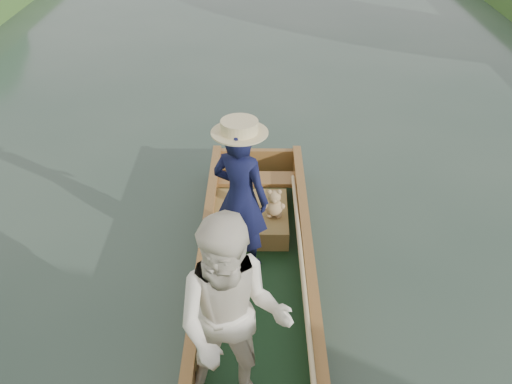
{
  "coord_description": "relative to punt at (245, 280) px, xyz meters",
  "views": [
    {
      "loc": [
        0.03,
        -3.97,
        3.88
      ],
      "look_at": [
        0.0,
        0.6,
        0.95
      ],
      "focal_mm": 40.0,
      "sensor_mm": 36.0,
      "label": 1
    }
  ],
  "objects": [
    {
      "name": "ground",
      "position": [
        0.09,
        0.28,
        -0.61
      ],
      "size": [
        120.0,
        120.0,
        0.0
      ],
      "primitive_type": "plane",
      "color": "#283D30",
      "rests_on": "ground"
    },
    {
      "name": "punt",
      "position": [
        0.0,
        0.0,
        0.0
      ],
      "size": [
        1.15,
        5.0,
        1.84
      ],
      "color": "black",
      "rests_on": "ground"
    }
  ]
}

